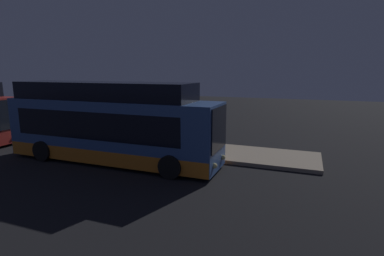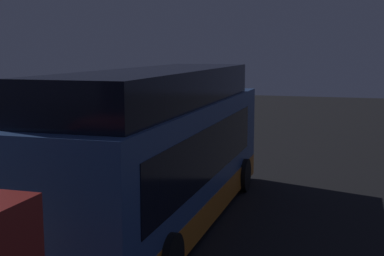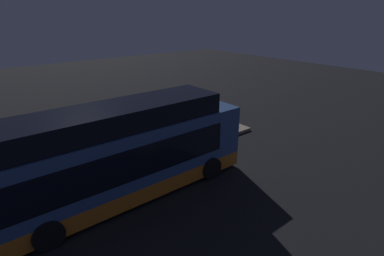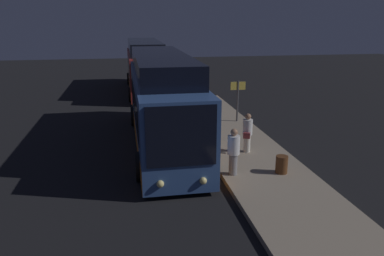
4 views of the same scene
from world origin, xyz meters
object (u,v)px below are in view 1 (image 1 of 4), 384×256
bus_lead (110,126)px  sign_post (118,116)px  passenger_with_bags (177,132)px  trash_bin (218,143)px  passenger_waiting (206,139)px  suitcase (139,142)px  passenger_boarding (145,134)px

bus_lead → sign_post: bus_lead is taller
passenger_with_bags → trash_bin: passenger_with_bags is taller
passenger_with_bags → sign_post: bearing=-77.8°
passenger_with_bags → trash_bin: 2.51m
passenger_waiting → trash_bin: bearing=83.8°
passenger_with_bags → suitcase: size_ratio=1.95×
suitcase → trash_bin: (4.47, 1.48, 0.02)m
trash_bin → bus_lead: bearing=-140.4°
passenger_with_bags → trash_bin: (2.38, 0.54, -0.56)m
passenger_boarding → passenger_with_bags: (1.51, 1.19, -0.03)m
bus_lead → passenger_boarding: size_ratio=6.71×
bus_lead → suitcase: bearing=85.3°
bus_lead → passenger_boarding: 2.39m
suitcase → sign_post: 3.58m
suitcase → trash_bin: bearing=18.3°
passenger_boarding → trash_bin: (3.89, 1.73, -0.59)m
passenger_waiting → passenger_with_bags: passenger_waiting is taller
passenger_with_bags → trash_bin: bearing=126.9°
sign_post → passenger_with_bags: bearing=-12.0°
bus_lead → sign_post: size_ratio=5.17×
passenger_with_bags → sign_post: sign_post is taller
bus_lead → suitcase: 2.75m
passenger_boarding → passenger_waiting: bearing=-52.0°
passenger_boarding → trash_bin: bearing=-27.1°
passenger_boarding → sign_post: sign_post is taller
bus_lead → passenger_with_bags: size_ratio=6.91×
passenger_with_bags → sign_post: (-4.85, 1.03, 0.56)m
trash_bin → passenger_with_bags: bearing=-167.3°
passenger_boarding → passenger_with_bags: 1.92m
passenger_boarding → passenger_waiting: 3.72m
passenger_with_bags → bus_lead: bearing=-10.3°
passenger_with_bags → trash_bin: size_ratio=2.57×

